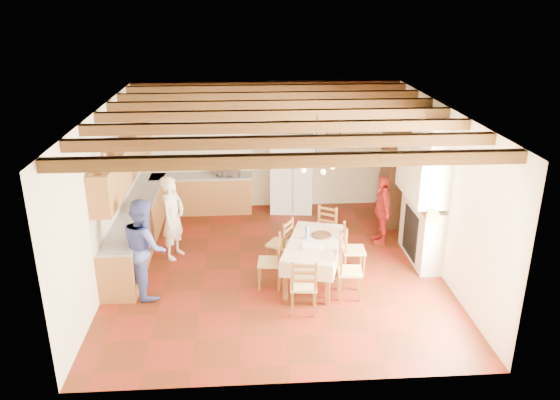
{
  "coord_description": "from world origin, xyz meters",
  "views": [
    {
      "loc": [
        -0.53,
        -9.12,
        4.84
      ],
      "look_at": [
        0.1,
        0.3,
        1.25
      ],
      "focal_mm": 35.0,
      "sensor_mm": 36.0,
      "label": 1
    }
  ],
  "objects_px": {
    "chair_left_near": "(270,261)",
    "chair_right_near": "(350,270)",
    "chair_end_near": "(304,285)",
    "refrigerator": "(292,171)",
    "dining_table": "(314,246)",
    "chair_end_far": "(324,232)",
    "person_woman_blue": "(145,247)",
    "microwave": "(228,169)",
    "hutch": "(394,176)",
    "person_man": "(173,217)",
    "chair_right_far": "(354,249)",
    "person_woman_red": "(382,210)",
    "chair_left_far": "(280,243)"
  },
  "relations": [
    {
      "from": "hutch",
      "to": "dining_table",
      "type": "bearing_deg",
      "value": -123.41
    },
    {
      "from": "chair_left_far",
      "to": "person_man",
      "type": "relative_size",
      "value": 0.58
    },
    {
      "from": "hutch",
      "to": "person_woman_blue",
      "type": "bearing_deg",
      "value": -144.91
    },
    {
      "from": "chair_left_near",
      "to": "chair_end_near",
      "type": "relative_size",
      "value": 1.0
    },
    {
      "from": "chair_left_far",
      "to": "microwave",
      "type": "relative_size",
      "value": 1.81
    },
    {
      "from": "chair_left_far",
      "to": "chair_end_far",
      "type": "height_order",
      "value": "same"
    },
    {
      "from": "chair_left_far",
      "to": "person_woman_blue",
      "type": "relative_size",
      "value": 0.56
    },
    {
      "from": "chair_end_near",
      "to": "refrigerator",
      "type": "bearing_deg",
      "value": -86.78
    },
    {
      "from": "chair_right_far",
      "to": "chair_left_near",
      "type": "bearing_deg",
      "value": 106.73
    },
    {
      "from": "refrigerator",
      "to": "microwave",
      "type": "bearing_deg",
      "value": -173.34
    },
    {
      "from": "hutch",
      "to": "chair_right_far",
      "type": "bearing_deg",
      "value": -113.87
    },
    {
      "from": "microwave",
      "to": "chair_left_far",
      "type": "bearing_deg",
      "value": -66.04
    },
    {
      "from": "chair_end_far",
      "to": "chair_end_near",
      "type": "bearing_deg",
      "value": -76.85
    },
    {
      "from": "chair_left_near",
      "to": "person_man",
      "type": "height_order",
      "value": "person_man"
    },
    {
      "from": "person_man",
      "to": "microwave",
      "type": "relative_size",
      "value": 3.11
    },
    {
      "from": "dining_table",
      "to": "chair_right_near",
      "type": "relative_size",
      "value": 1.98
    },
    {
      "from": "person_woman_blue",
      "to": "person_man",
      "type": "bearing_deg",
      "value": -36.98
    },
    {
      "from": "chair_left_near",
      "to": "chair_left_far",
      "type": "distance_m",
      "value": 0.76
    },
    {
      "from": "chair_right_near",
      "to": "person_woman_red",
      "type": "height_order",
      "value": "person_woman_red"
    },
    {
      "from": "chair_left_near",
      "to": "chair_right_near",
      "type": "xyz_separation_m",
      "value": [
        1.33,
        -0.43,
        0.0
      ]
    },
    {
      "from": "chair_right_near",
      "to": "person_woman_blue",
      "type": "height_order",
      "value": "person_woman_blue"
    },
    {
      "from": "hutch",
      "to": "person_man",
      "type": "distance_m",
      "value": 4.93
    },
    {
      "from": "chair_left_near",
      "to": "person_woman_red",
      "type": "height_order",
      "value": "person_woman_red"
    },
    {
      "from": "chair_right_near",
      "to": "chair_end_near",
      "type": "distance_m",
      "value": 0.93
    },
    {
      "from": "chair_end_far",
      "to": "chair_left_near",
      "type": "bearing_deg",
      "value": -103.65
    },
    {
      "from": "person_woman_blue",
      "to": "chair_right_near",
      "type": "bearing_deg",
      "value": -119.58
    },
    {
      "from": "refrigerator",
      "to": "chair_right_near",
      "type": "relative_size",
      "value": 2.01
    },
    {
      "from": "chair_right_far",
      "to": "chair_end_near",
      "type": "xyz_separation_m",
      "value": [
        -1.05,
        -1.23,
        0.0
      ]
    },
    {
      "from": "chair_left_near",
      "to": "person_woman_red",
      "type": "bearing_deg",
      "value": 131.18
    },
    {
      "from": "chair_end_near",
      "to": "chair_end_far",
      "type": "relative_size",
      "value": 1.0
    },
    {
      "from": "hutch",
      "to": "chair_left_far",
      "type": "relative_size",
      "value": 2.21
    },
    {
      "from": "chair_end_near",
      "to": "person_woman_blue",
      "type": "bearing_deg",
      "value": -10.83
    },
    {
      "from": "dining_table",
      "to": "microwave",
      "type": "height_order",
      "value": "microwave"
    },
    {
      "from": "hutch",
      "to": "person_woman_red",
      "type": "relative_size",
      "value": 1.48
    },
    {
      "from": "person_man",
      "to": "person_woman_red",
      "type": "height_order",
      "value": "person_man"
    },
    {
      "from": "dining_table",
      "to": "chair_left_far",
      "type": "distance_m",
      "value": 0.84
    },
    {
      "from": "chair_right_near",
      "to": "chair_end_far",
      "type": "xyz_separation_m",
      "value": [
        -0.21,
        1.61,
        0.0
      ]
    },
    {
      "from": "chair_end_near",
      "to": "person_man",
      "type": "xyz_separation_m",
      "value": [
        -2.29,
        2.12,
        0.34
      ]
    },
    {
      "from": "chair_end_near",
      "to": "chair_left_near",
      "type": "bearing_deg",
      "value": -53.89
    },
    {
      "from": "person_woman_blue",
      "to": "person_woman_red",
      "type": "xyz_separation_m",
      "value": [
        4.47,
        1.75,
        -0.14
      ]
    },
    {
      "from": "hutch",
      "to": "microwave",
      "type": "relative_size",
      "value": 4.0
    },
    {
      "from": "hutch",
      "to": "dining_table",
      "type": "relative_size",
      "value": 1.12
    },
    {
      "from": "person_man",
      "to": "chair_right_far",
      "type": "bearing_deg",
      "value": -82.05
    },
    {
      "from": "chair_right_far",
      "to": "person_woman_blue",
      "type": "height_order",
      "value": "person_woman_blue"
    },
    {
      "from": "chair_right_far",
      "to": "dining_table",
      "type": "bearing_deg",
      "value": 109.68
    },
    {
      "from": "dining_table",
      "to": "chair_left_near",
      "type": "relative_size",
      "value": 1.98
    },
    {
      "from": "refrigerator",
      "to": "chair_end_near",
      "type": "relative_size",
      "value": 2.01
    },
    {
      "from": "dining_table",
      "to": "refrigerator",
      "type": "bearing_deg",
      "value": 91.57
    },
    {
      "from": "refrigerator",
      "to": "person_woman_blue",
      "type": "distance_m",
      "value": 4.64
    },
    {
      "from": "chair_end_near",
      "to": "chair_end_far",
      "type": "distance_m",
      "value": 2.13
    }
  ]
}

